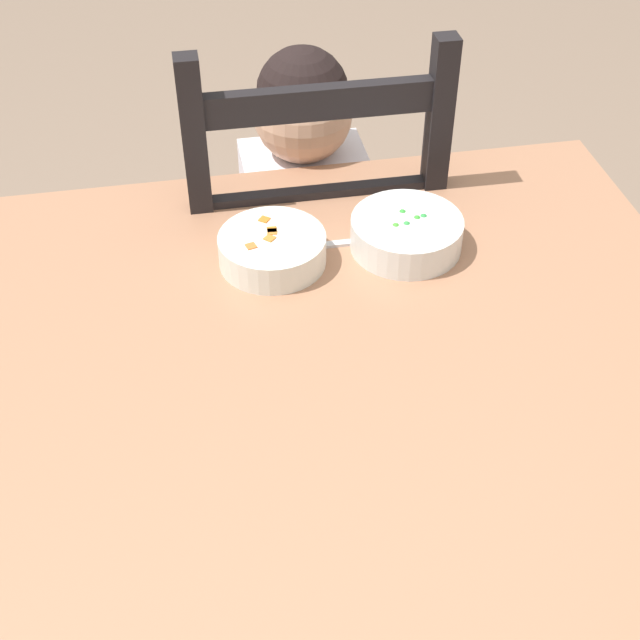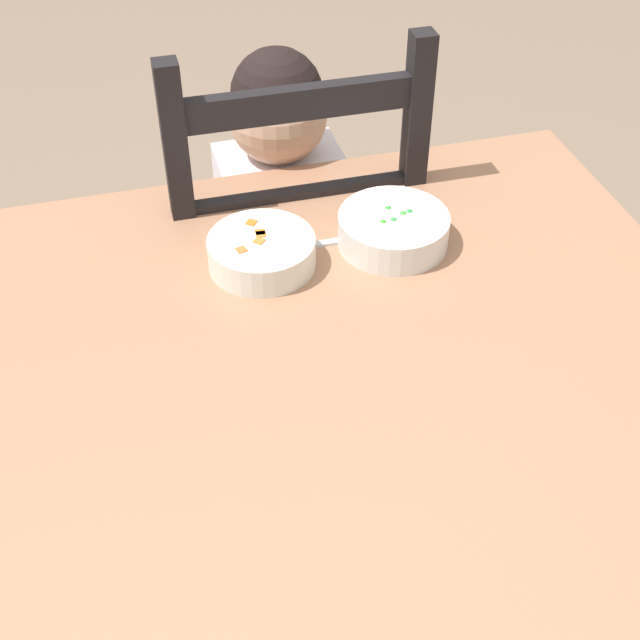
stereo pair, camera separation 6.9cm
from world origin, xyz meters
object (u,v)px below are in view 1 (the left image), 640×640
object	(u,v)px
child_figure	(307,223)
bowl_of_carrots	(272,249)
bowl_of_peas	(406,233)
dining_chair	(307,288)
spoon	(309,246)
dining_table	(282,456)

from	to	relation	value
child_figure	bowl_of_carrots	xyz separation A→B (m)	(-0.10, -0.29, 0.17)
child_figure	bowl_of_peas	distance (m)	0.35
bowl_of_carrots	dining_chair	bearing A→B (deg)	71.25
dining_chair	bowl_of_peas	size ratio (longest dim) A/B	6.19
bowl_of_carrots	spoon	size ratio (longest dim) A/B	1.14
bowl_of_peas	bowl_of_carrots	world-z (taller)	bowl_of_peas
dining_chair	spoon	size ratio (longest dim) A/B	7.49
child_figure	bowl_of_peas	size ratio (longest dim) A/B	5.74
dining_table	bowl_of_peas	size ratio (longest dim) A/B	7.44
bowl_of_peas	spoon	bearing A→B (deg)	170.57
dining_table	dining_chair	world-z (taller)	dining_chair
child_figure	bowl_of_peas	xyz separation A→B (m)	(0.10, -0.29, 0.17)
dining_chair	spoon	xyz separation A→B (m)	(-0.04, -0.27, 0.31)
spoon	dining_chair	bearing A→B (deg)	81.20
dining_chair	spoon	bearing A→B (deg)	-98.80
dining_table	dining_chair	distance (m)	0.62
dining_table	bowl_of_peas	distance (m)	0.38
dining_table	bowl_of_carrots	distance (m)	0.31
bowl_of_carrots	spoon	world-z (taller)	bowl_of_carrots
dining_chair	bowl_of_peas	distance (m)	0.45
bowl_of_peas	child_figure	bearing A→B (deg)	108.88
dining_chair	bowl_of_carrots	distance (m)	0.45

